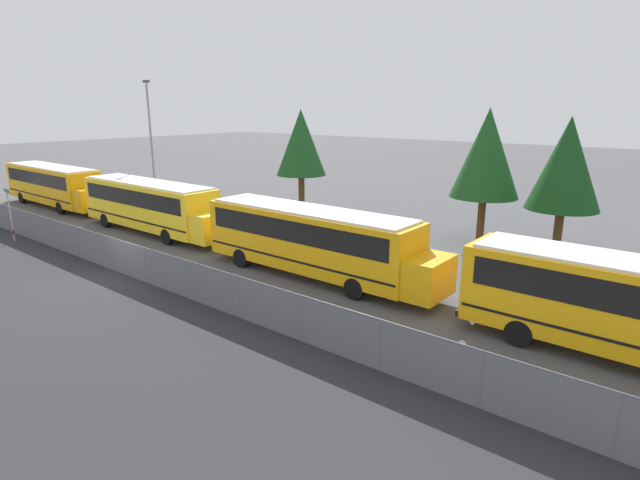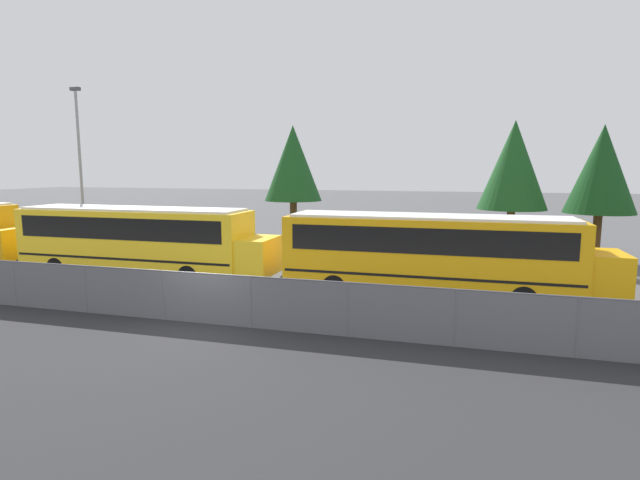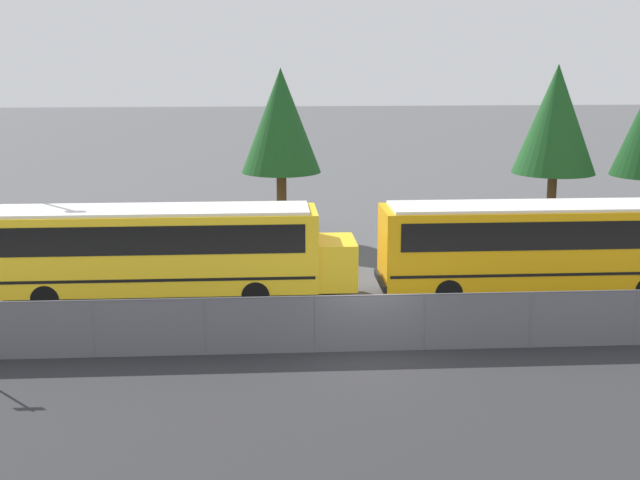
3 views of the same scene
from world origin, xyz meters
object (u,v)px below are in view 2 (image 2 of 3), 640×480
school_bus_2 (435,250)px  tree_1 (293,164)px  light_pole (80,165)px  school_bus_1 (139,236)px  tree_0 (514,166)px  tree_2 (602,170)px

school_bus_2 → tree_1: tree_1 is taller
light_pole → tree_1: (11.99, 4.16, 0.05)m
school_bus_1 → school_bus_2: 13.37m
tree_0 → tree_1: bearing=-173.9°
school_bus_2 → tree_0: size_ratio=1.62×
school_bus_2 → tree_2: size_ratio=1.71×
school_bus_1 → school_bus_2: (13.37, -0.15, 0.00)m
tree_2 → light_pole: bearing=-170.4°
light_pole → school_bus_2: bearing=-14.6°
school_bus_1 → tree_0: (17.08, 10.84, 3.28)m
school_bus_2 → tree_2: (8.08, 10.38, 3.05)m
school_bus_2 → tree_1: 13.65m
school_bus_2 → tree_0: (3.71, 10.99, 3.28)m
school_bus_1 → school_bus_2: same height
light_pole → tree_2: 29.54m
school_bus_1 → tree_1: tree_1 is taller
school_bus_1 → light_pole: size_ratio=1.29×
school_bus_2 → light_pole: 22.00m
school_bus_1 → light_pole: light_pole is taller
tree_0 → school_bus_1: bearing=-147.6°
school_bus_1 → tree_2: bearing=25.5°
tree_0 → school_bus_2: bearing=-108.7°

